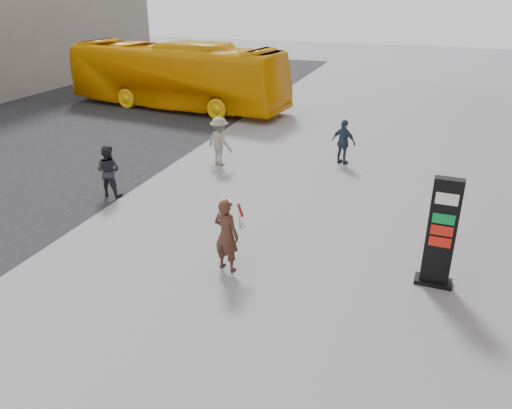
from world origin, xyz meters
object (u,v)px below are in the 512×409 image
(pedestrian_b, at_px, (220,141))
(pedestrian_c, at_px, (344,142))
(pedestrian_a, at_px, (108,171))
(woman, at_px, (227,234))
(bus, at_px, (176,76))
(info_pylon, at_px, (441,233))

(pedestrian_b, bearing_deg, pedestrian_c, -135.45)
(pedestrian_b, distance_m, pedestrian_c, 4.57)
(pedestrian_a, xyz_separation_m, pedestrian_b, (2.12, 3.87, 0.07))
(woman, relative_size, pedestrian_c, 1.08)
(bus, bearing_deg, woman, -141.64)
(info_pylon, xyz_separation_m, pedestrian_b, (-7.68, 5.86, -0.36))
(info_pylon, bearing_deg, pedestrian_b, 145.05)
(bus, relative_size, pedestrian_c, 7.39)
(woman, bearing_deg, bus, -44.06)
(bus, relative_size, pedestrian_a, 7.48)
(bus, height_order, pedestrian_b, bus)
(info_pylon, relative_size, bus, 0.20)
(pedestrian_a, relative_size, pedestrian_c, 0.99)
(info_pylon, height_order, pedestrian_c, info_pylon)
(woman, relative_size, pedestrian_a, 1.09)
(bus, xyz_separation_m, pedestrian_a, (3.72, -11.74, -0.89))
(woman, bearing_deg, pedestrian_a, -14.72)
(info_pylon, bearing_deg, pedestrian_a, 170.92)
(pedestrian_a, bearing_deg, bus, -77.85)
(pedestrian_a, xyz_separation_m, pedestrian_c, (6.40, 5.47, 0.01))
(info_pylon, relative_size, pedestrian_a, 1.53)
(woman, height_order, pedestrian_c, woman)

